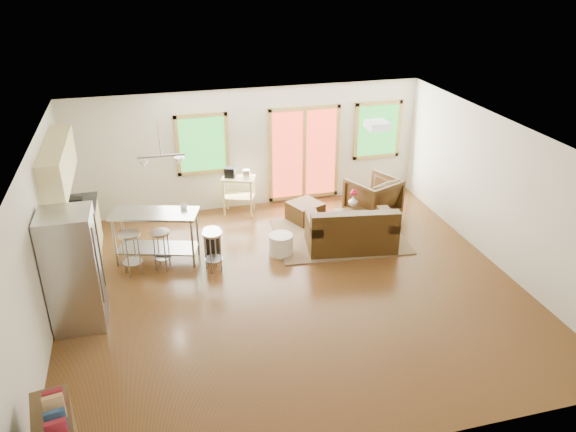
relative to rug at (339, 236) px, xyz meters
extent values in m
cube|color=#3D2410|center=(-1.38, -1.56, -0.02)|extent=(7.50, 7.00, 0.02)
cube|color=white|center=(-1.38, -1.56, 2.60)|extent=(7.50, 7.00, 0.02)
cube|color=beige|center=(-1.38, 1.95, 1.29)|extent=(7.50, 0.02, 2.60)
cube|color=beige|center=(-5.14, -1.56, 1.29)|extent=(0.02, 7.00, 2.60)
cube|color=beige|center=(2.38, -1.56, 1.29)|extent=(0.02, 7.00, 2.60)
cube|color=beige|center=(-1.38, -5.07, 1.29)|extent=(7.50, 0.02, 2.60)
cube|color=#1D621F|center=(-2.38, 1.90, 1.49)|extent=(0.94, 0.02, 1.14)
cube|color=#AE8C44|center=(-2.38, 1.90, 2.10)|extent=(1.10, 0.05, 0.08)
cube|color=#AE8C44|center=(-2.38, 1.90, 0.88)|extent=(1.10, 0.05, 0.08)
cube|color=#AE8C44|center=(-2.89, 1.90, 1.49)|extent=(0.08, 0.05, 1.30)
cube|color=#AE8C44|center=(-1.87, 1.90, 1.49)|extent=(0.08, 0.05, 1.30)
cube|color=red|center=(-0.18, 1.90, 1.09)|extent=(1.44, 0.02, 1.94)
cube|color=#AE8C44|center=(-0.18, 1.90, 2.10)|extent=(1.60, 0.05, 0.08)
cube|color=#AE8C44|center=(-0.18, 1.90, 0.08)|extent=(1.60, 0.05, 0.08)
cube|color=#AE8C44|center=(-0.94, 1.90, 1.09)|extent=(0.08, 0.05, 2.10)
cube|color=#AE8C44|center=(0.58, 1.90, 1.09)|extent=(0.08, 0.05, 2.10)
cube|color=#AE8C44|center=(-0.18, 1.90, 1.09)|extent=(0.08, 0.05, 1.94)
cube|color=#1D621F|center=(1.52, 1.90, 1.49)|extent=(0.94, 0.02, 1.14)
cube|color=#AE8C44|center=(1.52, 1.90, 2.10)|extent=(1.10, 0.05, 0.08)
cube|color=#AE8C44|center=(1.52, 1.90, 0.88)|extent=(1.10, 0.05, 0.08)
cube|color=#AE8C44|center=(1.01, 1.90, 1.49)|extent=(0.08, 0.05, 1.30)
cube|color=#AE8C44|center=(2.03, 1.90, 1.49)|extent=(0.08, 0.05, 1.30)
cube|color=#4E6442|center=(0.00, 0.00, 0.00)|extent=(2.66, 2.14, 0.02)
cube|color=black|center=(0.06, -0.45, 0.22)|extent=(1.76, 1.17, 0.46)
cube|color=black|center=(0.01, -0.80, 0.65)|extent=(1.65, 0.47, 0.41)
cube|color=black|center=(-0.64, -0.34, 0.53)|extent=(0.36, 0.95, 0.17)
cube|color=black|center=(0.76, -0.56, 0.53)|extent=(0.36, 0.95, 0.17)
cube|color=black|center=(-0.29, -0.34, 0.51)|extent=(0.76, 0.70, 0.13)
cube|color=black|center=(0.42, -0.45, 0.51)|extent=(0.76, 0.70, 0.13)
cube|color=#3D2C17|center=(0.45, 0.21, 0.33)|extent=(0.98, 0.69, 0.04)
cube|color=#3D2C17|center=(0.05, 0.07, 0.15)|extent=(0.06, 0.06, 0.32)
cube|color=#3D2C17|center=(0.79, -0.05, 0.15)|extent=(0.06, 0.06, 0.32)
cube|color=#3D2C17|center=(0.11, 0.46, 0.15)|extent=(0.06, 0.06, 0.32)
cube|color=#3D2C17|center=(0.86, 0.34, 0.15)|extent=(0.06, 0.06, 0.32)
imported|color=black|center=(0.99, 0.73, 0.46)|extent=(1.18, 1.15, 0.95)
cube|color=black|center=(-0.45, 0.86, 0.19)|extent=(0.80, 0.80, 0.41)
cylinder|color=silver|center=(-1.28, -0.38, 0.18)|extent=(0.48, 0.48, 0.39)
imported|color=silver|center=(0.46, 0.49, 0.49)|extent=(0.26, 0.26, 0.20)
sphere|color=red|center=(0.50, 0.50, 0.65)|extent=(0.10, 0.10, 0.08)
sphere|color=red|center=(0.42, 0.48, 0.67)|extent=(0.10, 0.10, 0.08)
sphere|color=red|center=(0.48, 0.53, 0.69)|extent=(0.10, 0.10, 0.08)
imported|color=maroon|center=(0.94, -0.02, 0.55)|extent=(0.23, 0.10, 0.32)
cube|color=#DBC984|center=(-4.83, 0.14, 0.44)|extent=(0.60, 2.20, 0.90)
cube|color=black|center=(-4.83, 0.14, 0.91)|extent=(0.64, 2.24, 0.04)
cube|color=#DBC984|center=(-4.95, 0.14, 1.94)|extent=(0.36, 2.20, 0.70)
cylinder|color=#B7BABC|center=(-4.83, -0.36, 1.02)|extent=(0.12, 0.12, 0.18)
cube|color=black|center=(-4.83, 0.54, 1.03)|extent=(0.22, 0.18, 0.20)
cube|color=#B7BABC|center=(-4.73, -1.68, 0.91)|extent=(0.76, 0.74, 1.85)
cube|color=gray|center=(-4.37, -1.69, 0.91)|extent=(0.04, 0.68, 1.81)
cylinder|color=gray|center=(-4.35, -1.92, 1.07)|extent=(0.03, 0.03, 1.23)
cylinder|color=gray|center=(-4.34, -1.47, 1.07)|extent=(0.03, 0.03, 1.23)
cube|color=#B7BABC|center=(-3.50, -0.04, 0.93)|extent=(1.63, 1.03, 0.04)
cube|color=gray|center=(-3.50, -0.04, 0.24)|extent=(1.51, 0.92, 0.03)
cylinder|color=gray|center=(-4.22, -0.07, 0.45)|extent=(0.05, 0.05, 0.92)
cylinder|color=gray|center=(-2.90, -0.47, 0.45)|extent=(0.05, 0.05, 0.92)
cylinder|color=gray|center=(-4.09, 0.38, 0.45)|extent=(0.05, 0.05, 0.92)
cylinder|color=gray|center=(-2.77, -0.02, 0.45)|extent=(0.05, 0.05, 0.92)
imported|color=white|center=(-2.98, -0.02, 1.00)|extent=(0.14, 0.12, 0.12)
cylinder|color=#B7BABC|center=(-3.95, -0.42, 0.77)|extent=(0.49, 0.49, 0.04)
cylinder|color=gray|center=(-3.89, -0.29, 0.37)|extent=(0.03, 0.03, 0.76)
cylinder|color=gray|center=(-4.08, -0.36, 0.37)|extent=(0.03, 0.03, 0.76)
cylinder|color=gray|center=(-4.01, -0.55, 0.37)|extent=(0.03, 0.03, 0.76)
cylinder|color=gray|center=(-3.82, -0.48, 0.37)|extent=(0.03, 0.03, 0.76)
cylinder|color=gray|center=(-3.95, -0.42, 0.23)|extent=(0.44, 0.44, 0.02)
cylinder|color=#B7BABC|center=(-3.44, -0.34, 0.69)|extent=(0.45, 0.45, 0.04)
cylinder|color=gray|center=(-3.32, -0.29, 0.33)|extent=(0.03, 0.03, 0.68)
cylinder|color=gray|center=(-3.49, -0.22, 0.33)|extent=(0.03, 0.03, 0.68)
cylinder|color=gray|center=(-3.56, -0.39, 0.33)|extent=(0.03, 0.03, 0.68)
cylinder|color=gray|center=(-3.39, -0.46, 0.33)|extent=(0.03, 0.03, 0.68)
cylinder|color=gray|center=(-3.44, -0.34, 0.21)|extent=(0.41, 0.41, 0.02)
cylinder|color=#B7BABC|center=(-2.57, -0.65, 0.71)|extent=(0.45, 0.45, 0.04)
cylinder|color=gray|center=(-2.51, -0.53, 0.34)|extent=(0.03, 0.03, 0.70)
cylinder|color=gray|center=(-2.69, -0.59, 0.34)|extent=(0.03, 0.03, 0.70)
cylinder|color=gray|center=(-2.63, -0.77, 0.34)|extent=(0.03, 0.03, 0.70)
cylinder|color=gray|center=(-2.45, -0.71, 0.34)|extent=(0.03, 0.03, 0.70)
cylinder|color=gray|center=(-2.57, -0.65, 0.22)|extent=(0.41, 0.41, 0.02)
cylinder|color=black|center=(-2.53, -0.21, 0.26)|extent=(0.33, 0.33, 0.55)
cylinder|color=#B7BABC|center=(-2.53, -0.21, 0.55)|extent=(0.34, 0.34, 0.05)
cube|color=#DBC984|center=(-1.71, 1.59, 0.79)|extent=(0.79, 0.65, 0.04)
cube|color=#DBC984|center=(-1.71, 1.59, 0.37)|extent=(0.74, 0.61, 0.03)
cube|color=#DBC984|center=(-2.04, 1.53, 0.39)|extent=(0.05, 0.05, 0.81)
cube|color=#DBC984|center=(-1.50, 1.32, 0.39)|extent=(0.05, 0.05, 0.81)
cube|color=#DBC984|center=(-1.92, 1.85, 0.39)|extent=(0.05, 0.05, 0.81)
cube|color=#DBC984|center=(-1.37, 1.64, 0.39)|extent=(0.05, 0.05, 0.81)
cube|color=black|center=(-1.87, 1.65, 0.92)|extent=(0.27, 0.26, 0.21)
cylinder|color=#B7BABC|center=(-1.54, 1.52, 0.90)|extent=(0.20, 0.20, 0.17)
cube|color=maroon|center=(-4.62, -4.93, 1.01)|extent=(0.21, 0.09, 0.27)
cube|color=navy|center=(-4.65, -4.77, 1.00)|extent=(0.21, 0.09, 0.24)
cube|color=tan|center=(-4.67, -4.60, 1.02)|extent=(0.21, 0.09, 0.29)
cube|color=maroon|center=(-4.70, -4.44, 0.99)|extent=(0.21, 0.09, 0.22)
cube|color=white|center=(0.22, -0.96, 2.52)|extent=(0.35, 0.35, 0.12)
cylinder|color=gray|center=(-3.28, -0.06, 2.29)|extent=(0.02, 0.02, 0.60)
cube|color=gray|center=(-3.28, -0.06, 1.99)|extent=(0.80, 0.04, 0.03)
cone|color=#B7BABC|center=(-3.58, -0.06, 1.87)|extent=(0.18, 0.18, 0.14)
cone|color=#B7BABC|center=(-2.98, -0.06, 1.87)|extent=(0.18, 0.18, 0.14)
camera|label=1|loc=(-3.49, -9.27, 5.16)|focal=35.00mm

